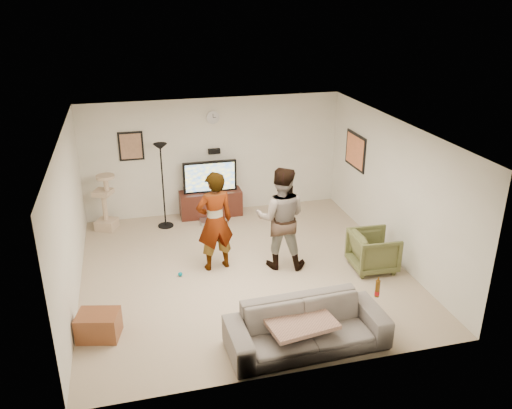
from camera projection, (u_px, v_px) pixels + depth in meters
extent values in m
cube|color=tan|center=(244.00, 270.00, 9.12)|extent=(5.50, 5.50, 0.02)
cube|color=white|center=(242.00, 130.00, 8.16)|extent=(5.50, 5.50, 0.02)
cube|color=white|center=(214.00, 156.00, 11.10)|extent=(5.50, 0.04, 2.50)
cube|color=white|center=(295.00, 289.00, 6.18)|extent=(5.50, 0.04, 2.50)
cube|color=white|center=(69.00, 221.00, 8.01)|extent=(0.04, 5.50, 2.50)
cube|color=white|center=(393.00, 189.00, 9.27)|extent=(0.04, 5.50, 2.50)
cylinder|color=white|center=(213.00, 117.00, 10.75)|extent=(0.26, 0.04, 0.26)
cube|color=black|center=(214.00, 151.00, 11.00)|extent=(0.25, 0.10, 0.10)
cube|color=#8B644C|center=(131.00, 146.00, 10.56)|extent=(0.42, 0.03, 0.52)
cube|color=#D67346|center=(355.00, 151.00, 10.60)|extent=(0.03, 0.78, 0.62)
cube|color=#361610|center=(211.00, 203.00, 11.22)|extent=(1.32, 0.45, 0.55)
cube|color=#B8B9BE|center=(210.00, 221.00, 10.94)|extent=(0.40, 0.30, 0.07)
cube|color=black|center=(210.00, 177.00, 10.99)|extent=(1.13, 0.08, 0.67)
cube|color=yellow|center=(210.00, 177.00, 10.95)|extent=(1.04, 0.01, 0.59)
cylinder|color=black|center=(163.00, 186.00, 10.46)|extent=(0.32, 0.32, 1.76)
cube|color=tan|center=(104.00, 202.00, 10.45)|extent=(0.50, 0.50, 1.18)
imported|color=#969696|center=(215.00, 221.00, 8.85)|extent=(0.71, 0.53, 1.78)
imported|color=#3C5D9E|center=(281.00, 218.00, 8.92)|extent=(1.06, 0.94, 1.83)
imported|color=#68615D|center=(307.00, 326.00, 7.04)|extent=(2.21, 0.93, 0.64)
cube|color=#A67A68|center=(299.00, 321.00, 6.97)|extent=(0.99, 0.83, 0.06)
cylinder|color=#5D380B|center=(377.00, 289.00, 7.10)|extent=(0.06, 0.06, 0.25)
imported|color=#4E522C|center=(373.00, 251.00, 9.03)|extent=(0.79, 0.77, 0.69)
cube|color=brown|center=(99.00, 325.00, 7.28)|extent=(0.65, 0.55, 0.38)
sphere|color=#007088|center=(180.00, 274.00, 8.89)|extent=(0.08, 0.08, 0.08)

